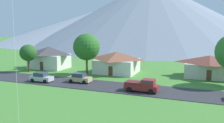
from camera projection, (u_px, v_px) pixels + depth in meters
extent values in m
cube|color=#2D2D33|center=(136.00, 89.00, 37.86)|extent=(160.00, 7.06, 0.08)
cone|color=gray|center=(151.00, 13.00, 132.21)|extent=(133.48, 133.48, 36.10)
cone|color=gray|center=(93.00, 27.00, 160.62)|extent=(127.20, 127.20, 20.64)
cone|color=slate|center=(197.00, 27.00, 143.61)|extent=(76.41, 76.41, 20.83)
cube|color=beige|center=(209.00, 70.00, 46.89)|extent=(9.11, 6.43, 2.86)
pyramid|color=brown|center=(209.00, 59.00, 46.57)|extent=(9.84, 6.94, 1.57)
cube|color=brown|center=(209.00, 75.00, 43.97)|extent=(0.90, 0.06, 2.00)
cube|color=silver|center=(117.00, 66.00, 51.66)|extent=(8.66, 7.54, 3.02)
pyramid|color=brown|center=(117.00, 55.00, 51.32)|extent=(9.36, 8.14, 1.66)
cube|color=brown|center=(110.00, 71.00, 48.25)|extent=(0.90, 0.06, 2.00)
cube|color=silver|center=(50.00, 61.00, 57.58)|extent=(8.69, 6.18, 3.43)
pyramid|color=#474247|center=(49.00, 50.00, 57.20)|extent=(9.38, 6.68, 1.89)
cube|color=brown|center=(42.00, 66.00, 54.81)|extent=(0.90, 0.06, 2.00)
cylinder|color=#4C3823|center=(29.00, 65.00, 52.79)|extent=(0.44, 0.44, 2.92)
sphere|color=#23561E|center=(28.00, 53.00, 52.38)|extent=(3.77, 3.77, 3.77)
cylinder|color=brown|center=(87.00, 66.00, 49.50)|extent=(0.44, 0.44, 3.80)
sphere|color=#286623|center=(87.00, 47.00, 48.93)|extent=(5.64, 5.64, 5.64)
cube|color=#B7BCC1|center=(42.00, 78.00, 42.91)|extent=(4.24, 1.90, 0.80)
cube|color=#2D3847|center=(41.00, 74.00, 42.85)|extent=(2.24, 1.64, 0.68)
cylinder|color=black|center=(51.00, 79.00, 43.34)|extent=(0.65, 0.26, 0.64)
cylinder|color=black|center=(45.00, 81.00, 41.63)|extent=(0.65, 0.26, 0.64)
cylinder|color=black|center=(39.00, 78.00, 44.26)|extent=(0.65, 0.26, 0.64)
cylinder|color=black|center=(32.00, 80.00, 42.55)|extent=(0.65, 0.26, 0.64)
cube|color=tan|center=(80.00, 79.00, 42.33)|extent=(4.20, 1.80, 0.80)
cube|color=#2D3847|center=(79.00, 75.00, 42.28)|extent=(2.20, 1.59, 0.68)
cylinder|color=black|center=(89.00, 80.00, 42.73)|extent=(0.64, 0.24, 0.64)
cylinder|color=black|center=(84.00, 82.00, 41.03)|extent=(0.64, 0.24, 0.64)
cylinder|color=black|center=(76.00, 79.00, 43.71)|extent=(0.64, 0.24, 0.64)
cylinder|color=black|center=(71.00, 81.00, 42.01)|extent=(0.64, 0.24, 0.64)
cube|color=maroon|center=(141.00, 87.00, 36.29)|extent=(5.24, 2.10, 0.84)
cube|color=maroon|center=(148.00, 82.00, 35.74)|extent=(1.94, 1.88, 0.90)
cube|color=#2D3847|center=(149.00, 81.00, 35.70)|extent=(1.65, 1.91, 0.28)
cube|color=maroon|center=(134.00, 83.00, 36.64)|extent=(2.74, 2.01, 0.36)
cylinder|color=black|center=(154.00, 88.00, 36.61)|extent=(0.77, 0.30, 0.76)
cylinder|color=black|center=(151.00, 92.00, 34.75)|extent=(0.77, 0.30, 0.76)
cylinder|color=black|center=(133.00, 86.00, 37.91)|extent=(0.77, 0.30, 0.76)
cylinder|color=black|center=(129.00, 89.00, 36.05)|extent=(0.77, 0.30, 0.76)
cylinder|color=silver|center=(14.00, 26.00, 17.58)|extent=(2.38, 2.51, 16.92)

